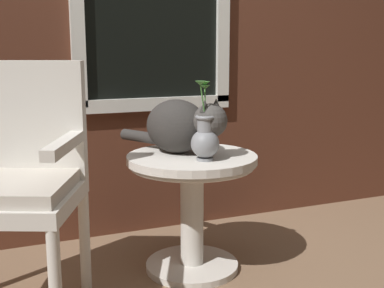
# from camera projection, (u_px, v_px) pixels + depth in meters

# --- Properties ---
(wicker_side_table) EXTENTS (0.59, 0.59, 0.55)m
(wicker_side_table) POSITION_uv_depth(u_px,v_px,m) (192.00, 190.00, 2.27)
(wicker_side_table) COLOR silver
(wicker_side_table) RESTS_ON ground_plane
(wicker_chair) EXTENTS (0.63, 0.62, 0.97)m
(wicker_chair) POSITION_uv_depth(u_px,v_px,m) (13.00, 173.00, 1.86)
(wicker_chair) COLOR silver
(wicker_chair) RESTS_ON ground_plane
(cat) EXTENTS (0.37, 0.55, 0.26)m
(cat) POSITION_uv_depth(u_px,v_px,m) (181.00, 126.00, 2.26)
(cat) COLOR #33302D
(cat) RESTS_ON wicker_side_table
(pewter_vase_with_ivy) EXTENTS (0.12, 0.12, 0.34)m
(pewter_vase_with_ivy) POSITION_uv_depth(u_px,v_px,m) (205.00, 138.00, 2.11)
(pewter_vase_with_ivy) COLOR gray
(pewter_vase_with_ivy) RESTS_ON wicker_side_table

